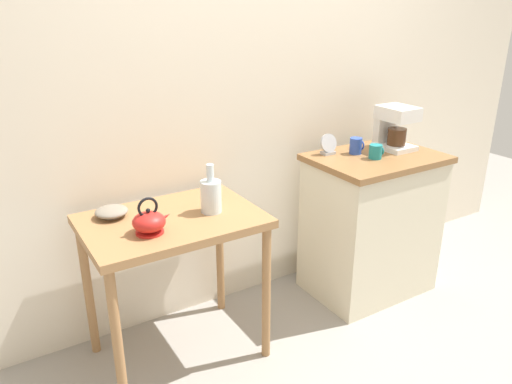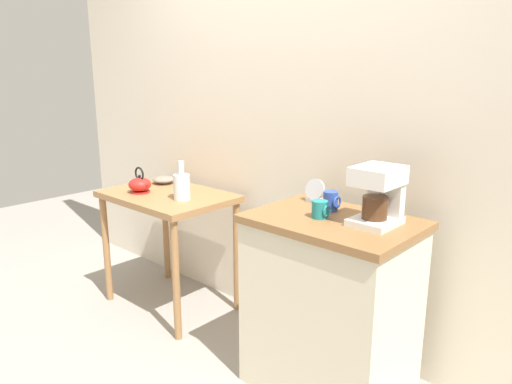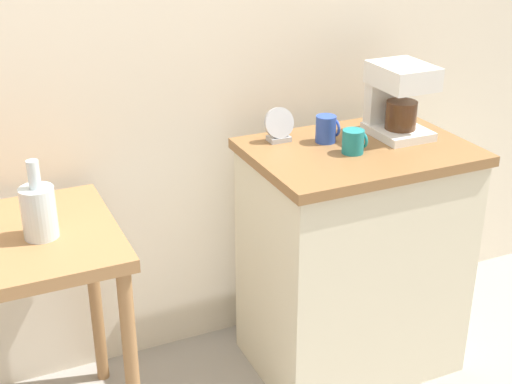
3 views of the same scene
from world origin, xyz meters
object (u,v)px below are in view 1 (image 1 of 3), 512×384
Objects in this scene: mug_dark_teal at (376,152)px; table_clock at (328,145)px; mug_blue at (356,146)px; glass_carafe_vase at (211,195)px; bowl_stoneware at (111,212)px; teakettle at (149,222)px; coffee_maker at (394,125)px.

table_clock is at bearing 130.76° from mug_dark_teal.
glass_carafe_vase is at bearing -174.36° from mug_blue.
bowl_stoneware is at bearing 179.53° from table_clock.
glass_carafe_vase is 1.04m from mug_dark_teal.
teakettle is 0.68× the size of coffee_maker.
bowl_stoneware is at bearing 156.72° from glass_carafe_vase.
teakettle is 0.34m from glass_carafe_vase.
table_clock is at bearing -0.47° from bowl_stoneware.
mug_blue is 0.17m from table_clock.
mug_dark_teal is 0.85× the size of mug_blue.
table_clock is (-0.15, 0.07, 0.01)m from mug_blue.
coffee_maker is at bearing 5.03° from teakettle.
bowl_stoneware is 0.47m from glass_carafe_vase.
coffee_maker reaches higher than mug_blue.
glass_carafe_vase reaches higher than mug_blue.
teakettle is 2.19× the size of mug_dark_teal.
glass_carafe_vase is 1.28m from coffee_maker.
mug_blue is (1.00, 0.10, 0.07)m from glass_carafe_vase.
teakettle is 0.74× the size of glass_carafe_vase.
coffee_maker reaches higher than teakettle.
mug_blue is at bearing -26.71° from table_clock.
glass_carafe_vase reaches higher than teakettle.
mug_dark_teal is (1.46, -0.22, 0.12)m from bowl_stoneware.
mug_blue is (-0.27, 0.03, -0.09)m from coffee_maker.
teakettle is at bearing -174.97° from coffee_maker.
mug_blue reaches higher than bowl_stoneware.
table_clock reaches higher than mug_dark_teal.
coffee_maker is 0.28m from mug_blue.
mug_dark_teal is (1.37, 0.04, 0.10)m from teakettle.
mug_blue is at bearing -3.40° from bowl_stoneware.
coffee_maker is at bearing -3.86° from bowl_stoneware.
bowl_stoneware is at bearing 176.60° from mug_blue.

